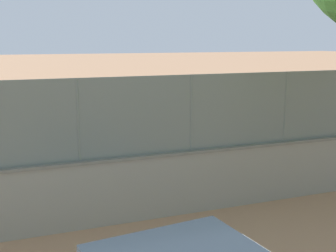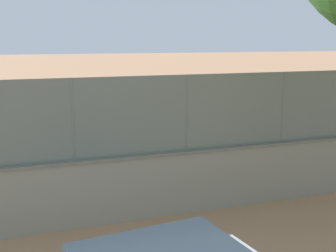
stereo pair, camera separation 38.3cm
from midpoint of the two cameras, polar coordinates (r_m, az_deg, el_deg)
ground_plane at (r=24.84m, az=-7.59°, el=0.08°), size 260.00×260.00×0.00m
perimeter_wall at (r=12.24m, az=2.00°, el=-7.08°), size 30.68×1.05×1.75m
fence_panel_on_wall at (r=11.79m, az=2.06°, el=1.71°), size 30.12×0.70×2.05m
player_foreground_swinging at (r=24.73m, az=6.89°, el=2.21°), size 0.72×1.16×1.56m
player_crossing_court at (r=23.78m, az=-1.68°, el=2.13°), size 0.69×1.00×1.69m
player_baseline_waiting at (r=14.46m, az=-20.21°, el=-4.94°), size 0.99×0.78×1.50m
sports_ball at (r=23.87m, az=8.62°, el=2.64°), size 0.23×0.23×0.23m
courtside_bench at (r=14.00m, az=1.40°, el=-6.54°), size 1.61×0.41×0.87m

